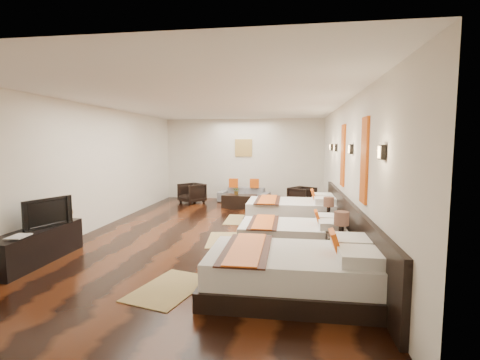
% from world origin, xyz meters
% --- Properties ---
extents(floor, '(5.50, 9.50, 0.01)m').
position_xyz_m(floor, '(0.00, 0.00, 0.00)').
color(floor, black).
rests_on(floor, ground).
extents(ceiling, '(5.50, 9.50, 0.01)m').
position_xyz_m(ceiling, '(0.00, 0.00, 2.80)').
color(ceiling, white).
rests_on(ceiling, floor).
extents(back_wall, '(5.50, 0.01, 2.80)m').
position_xyz_m(back_wall, '(0.00, 4.75, 1.40)').
color(back_wall, silver).
rests_on(back_wall, floor).
extents(left_wall, '(0.01, 9.50, 2.80)m').
position_xyz_m(left_wall, '(-2.75, 0.00, 1.40)').
color(left_wall, silver).
rests_on(left_wall, floor).
extents(right_wall, '(0.01, 9.50, 2.80)m').
position_xyz_m(right_wall, '(2.75, 0.00, 1.40)').
color(right_wall, silver).
rests_on(right_wall, floor).
extents(headboard_panel, '(0.08, 6.60, 0.90)m').
position_xyz_m(headboard_panel, '(2.71, -0.80, 0.45)').
color(headboard_panel, black).
rests_on(headboard_panel, floor).
extents(bed_near, '(2.27, 1.42, 0.87)m').
position_xyz_m(bed_near, '(1.70, -2.95, 0.30)').
color(bed_near, black).
rests_on(bed_near, floor).
extents(bed_mid, '(1.97, 1.24, 0.75)m').
position_xyz_m(bed_mid, '(1.69, -1.01, 0.26)').
color(bed_mid, black).
rests_on(bed_mid, floor).
extents(bed_far, '(2.23, 1.40, 0.85)m').
position_xyz_m(bed_far, '(1.70, 1.18, 0.29)').
color(bed_far, black).
rests_on(bed_far, floor).
extents(nightstand_a, '(0.44, 0.44, 0.88)m').
position_xyz_m(nightstand_a, '(2.44, -1.74, 0.31)').
color(nightstand_a, black).
rests_on(nightstand_a, floor).
extents(nightstand_b, '(0.41, 0.41, 0.82)m').
position_xyz_m(nightstand_b, '(2.44, 0.16, 0.29)').
color(nightstand_b, black).
rests_on(nightstand_b, floor).
extents(jute_mat_near, '(1.03, 1.35, 0.01)m').
position_xyz_m(jute_mat_near, '(0.03, -3.01, 0.01)').
color(jute_mat_near, '#9F8751').
rests_on(jute_mat_near, floor).
extents(jute_mat_mid, '(0.89, 1.28, 0.01)m').
position_xyz_m(jute_mat_mid, '(0.37, -0.57, 0.01)').
color(jute_mat_mid, '#9F8751').
rests_on(jute_mat_mid, floor).
extents(jute_mat_far, '(0.78, 1.22, 0.01)m').
position_xyz_m(jute_mat_far, '(0.38, 1.34, 0.01)').
color(jute_mat_far, '#9F8751').
rests_on(jute_mat_far, floor).
extents(tv_console, '(0.50, 1.80, 0.55)m').
position_xyz_m(tv_console, '(-2.50, -2.30, 0.28)').
color(tv_console, black).
rests_on(tv_console, floor).
extents(tv, '(0.39, 0.86, 0.50)m').
position_xyz_m(tv, '(-2.45, -2.11, 0.80)').
color(tv, black).
rests_on(tv, tv_console).
extents(book, '(0.28, 0.36, 0.03)m').
position_xyz_m(book, '(-2.50, -2.82, 0.57)').
color(book, black).
rests_on(book, tv_console).
extents(figurine, '(0.38, 0.38, 0.36)m').
position_xyz_m(figurine, '(-2.50, -1.59, 0.73)').
color(figurine, brown).
rests_on(figurine, tv_console).
extents(sofa, '(1.77, 0.95, 0.49)m').
position_xyz_m(sofa, '(0.11, 4.05, 0.25)').
color(sofa, slate).
rests_on(sofa, floor).
extents(armchair_left, '(0.99, 0.99, 0.65)m').
position_xyz_m(armchair_left, '(-1.57, 3.66, 0.32)').
color(armchair_left, black).
rests_on(armchair_left, floor).
extents(armchair_right, '(0.95, 0.95, 0.63)m').
position_xyz_m(armchair_right, '(2.00, 3.40, 0.31)').
color(armchair_right, black).
rests_on(armchair_right, floor).
extents(coffee_table, '(1.05, 0.62, 0.40)m').
position_xyz_m(coffee_table, '(0.11, 3.00, 0.20)').
color(coffee_table, black).
rests_on(coffee_table, floor).
extents(table_plant, '(0.27, 0.25, 0.24)m').
position_xyz_m(table_plant, '(0.03, 2.99, 0.52)').
color(table_plant, '#20531B').
rests_on(table_plant, coffee_table).
extents(orange_panel_a, '(0.04, 0.40, 1.30)m').
position_xyz_m(orange_panel_a, '(2.73, -1.90, 1.70)').
color(orange_panel_a, '#D86014').
rests_on(orange_panel_a, right_wall).
extents(orange_panel_b, '(0.04, 0.40, 1.30)m').
position_xyz_m(orange_panel_b, '(2.73, 0.30, 1.70)').
color(orange_panel_b, '#D86014').
rests_on(orange_panel_b, right_wall).
extents(sconce_near, '(0.07, 0.12, 0.18)m').
position_xyz_m(sconce_near, '(2.70, -3.00, 1.85)').
color(sconce_near, black).
rests_on(sconce_near, right_wall).
extents(sconce_mid, '(0.07, 0.12, 0.18)m').
position_xyz_m(sconce_mid, '(2.70, -0.80, 1.85)').
color(sconce_mid, black).
rests_on(sconce_mid, right_wall).
extents(sconce_far, '(0.07, 0.12, 0.18)m').
position_xyz_m(sconce_far, '(2.70, 1.40, 1.85)').
color(sconce_far, black).
rests_on(sconce_far, right_wall).
extents(sconce_lounge, '(0.07, 0.12, 0.18)m').
position_xyz_m(sconce_lounge, '(2.70, 2.30, 1.85)').
color(sconce_lounge, black).
rests_on(sconce_lounge, right_wall).
extents(gold_artwork, '(0.60, 0.04, 0.60)m').
position_xyz_m(gold_artwork, '(0.00, 4.73, 1.80)').
color(gold_artwork, '#AD873F').
rests_on(gold_artwork, back_wall).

